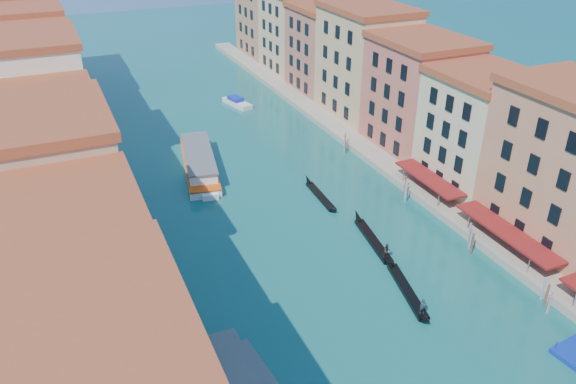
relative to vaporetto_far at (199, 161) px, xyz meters
name	(u,v)px	position (x,y,z in m)	size (l,w,h in m)	color
left_bank_palazzos	(47,123)	(-20.64, 3.73, 8.35)	(12.80, 128.40, 21.00)	beige
right_bank_palazzos	(382,76)	(35.36, 4.05, 8.39)	(12.80, 128.40, 21.00)	#A84134
quay	(340,131)	(27.36, 4.05, -0.85)	(4.00, 140.00, 1.00)	#A19582
restaurant_awnings	(510,234)	(27.55, -37.95, 1.63)	(3.20, 44.55, 3.12)	maroon
mooring_poles_right	(456,228)	(24.46, -32.15, -0.05)	(1.44, 54.24, 3.20)	brown
vaporetto_far	(199,161)	(0.00, 0.00, 0.00)	(8.13, 20.72, 3.01)	white
gondola_fore	(407,289)	(12.44, -39.16, -0.93)	(3.70, 12.53, 2.52)	black
gondola_right	(374,240)	(14.21, -29.28, -0.86)	(2.95, 12.90, 2.58)	black
gondola_far	(320,195)	(13.40, -15.77, -1.02)	(1.51, 11.38, 1.61)	black
motorboat_mid	(207,185)	(-0.70, -6.85, -0.76)	(3.53, 7.70, 1.54)	white
motorboat_far	(237,102)	(15.26, 26.11, -0.72)	(4.31, 8.18, 1.62)	silver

